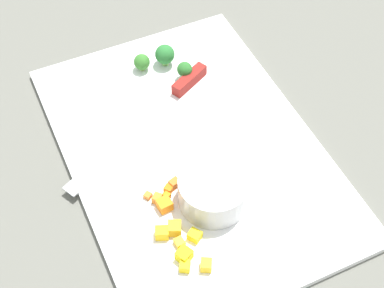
% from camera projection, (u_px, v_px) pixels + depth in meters
% --- Properties ---
extents(ground_plane, '(4.00, 4.00, 0.00)m').
position_uv_depth(ground_plane, '(192.00, 153.00, 0.89)').
color(ground_plane, '#616259').
extents(cutting_board, '(0.53, 0.36, 0.01)m').
position_uv_depth(cutting_board, '(192.00, 150.00, 0.89)').
color(cutting_board, white).
rests_on(cutting_board, ground_plane).
extents(prep_bowl, '(0.10, 0.10, 0.05)m').
position_uv_depth(prep_bowl, '(213.00, 191.00, 0.81)').
color(prep_bowl, silver).
rests_on(prep_bowl, cutting_board).
extents(chef_knife, '(0.16, 0.29, 0.02)m').
position_uv_depth(chef_knife, '(165.00, 102.00, 0.93)').
color(chef_knife, silver).
rests_on(chef_knife, cutting_board).
extents(carrot_dice_0, '(0.02, 0.02, 0.01)m').
position_uv_depth(carrot_dice_0, '(169.00, 189.00, 0.83)').
color(carrot_dice_0, orange).
rests_on(carrot_dice_0, cutting_board).
extents(carrot_dice_1, '(0.02, 0.02, 0.01)m').
position_uv_depth(carrot_dice_1, '(157.00, 199.00, 0.82)').
color(carrot_dice_1, orange).
rests_on(carrot_dice_1, cutting_board).
extents(carrot_dice_2, '(0.02, 0.02, 0.01)m').
position_uv_depth(carrot_dice_2, '(174.00, 183.00, 0.84)').
color(carrot_dice_2, orange).
rests_on(carrot_dice_2, cutting_board).
extents(carrot_dice_3, '(0.01, 0.01, 0.01)m').
position_uv_depth(carrot_dice_3, '(148.00, 196.00, 0.83)').
color(carrot_dice_3, orange).
rests_on(carrot_dice_3, cutting_board).
extents(carrot_dice_4, '(0.01, 0.01, 0.01)m').
position_uv_depth(carrot_dice_4, '(167.00, 196.00, 0.83)').
color(carrot_dice_4, orange).
rests_on(carrot_dice_4, cutting_board).
extents(carrot_dice_5, '(0.02, 0.02, 0.02)m').
position_uv_depth(carrot_dice_5, '(165.00, 205.00, 0.81)').
color(carrot_dice_5, orange).
rests_on(carrot_dice_5, cutting_board).
extents(pepper_dice_0, '(0.02, 0.02, 0.02)m').
position_uv_depth(pepper_dice_0, '(175.00, 228.00, 0.79)').
color(pepper_dice_0, yellow).
rests_on(pepper_dice_0, cutting_board).
extents(pepper_dice_1, '(0.01, 0.01, 0.01)m').
position_uv_depth(pepper_dice_1, '(179.00, 243.00, 0.78)').
color(pepper_dice_1, yellow).
rests_on(pepper_dice_1, cutting_board).
extents(pepper_dice_2, '(0.02, 0.02, 0.02)m').
position_uv_depth(pepper_dice_2, '(184.00, 255.00, 0.76)').
color(pepper_dice_2, yellow).
rests_on(pepper_dice_2, cutting_board).
extents(pepper_dice_3, '(0.02, 0.02, 0.01)m').
position_uv_depth(pepper_dice_3, '(195.00, 235.00, 0.78)').
color(pepper_dice_3, yellow).
rests_on(pepper_dice_3, cutting_board).
extents(pepper_dice_4, '(0.02, 0.02, 0.01)m').
position_uv_depth(pepper_dice_4, '(185.00, 266.00, 0.76)').
color(pepper_dice_4, yellow).
rests_on(pepper_dice_4, cutting_board).
extents(pepper_dice_5, '(0.02, 0.02, 0.02)m').
position_uv_depth(pepper_dice_5, '(206.00, 265.00, 0.76)').
color(pepper_dice_5, yellow).
rests_on(pepper_dice_5, cutting_board).
extents(pepper_dice_6, '(0.02, 0.02, 0.02)m').
position_uv_depth(pepper_dice_6, '(162.00, 233.00, 0.78)').
color(pepper_dice_6, yellow).
rests_on(pepper_dice_6, cutting_board).
extents(broccoli_floret_0, '(0.03, 0.03, 0.03)m').
position_uv_depth(broccoli_floret_0, '(185.00, 70.00, 0.96)').
color(broccoli_floret_0, '#91B469').
rests_on(broccoli_floret_0, cutting_board).
extents(broccoli_floret_1, '(0.03, 0.03, 0.03)m').
position_uv_depth(broccoli_floret_1, '(142.00, 62.00, 0.98)').
color(broccoli_floret_1, '#98C25A').
rests_on(broccoli_floret_1, cutting_board).
extents(broccoli_floret_2, '(0.03, 0.03, 0.04)m').
position_uv_depth(broccoli_floret_2, '(165.00, 55.00, 0.98)').
color(broccoli_floret_2, '#89C15F').
rests_on(broccoli_floret_2, cutting_board).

